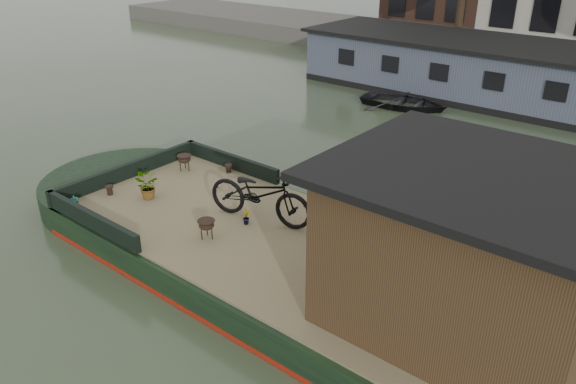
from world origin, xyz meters
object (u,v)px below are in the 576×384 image
Objects in this scene: bicycle at (260,194)px; cabin at (469,248)px; brazier_front at (207,229)px; dinghy at (404,99)px; brazier_rear at (185,163)px.

cabin is at bearing -108.25° from bicycle.
brazier_front reaches higher than dinghy.
brazier_rear is (-2.79, 1.88, 0.00)m from brazier_front.
bicycle is 0.71× the size of dinghy.
bicycle reaches higher than dinghy.
cabin is 10.38× the size of brazier_rear.
bicycle is at bearing 174.68° from cabin.
brazier_front is at bearing -170.67° from cabin.
cabin is 7.59m from brazier_rear.
brazier_rear reaches higher than brazier_front.
brazier_front is 0.12× the size of dinghy.
brazier_front is (-0.29, -1.17, -0.39)m from bicycle.
brazier_front is at bearing 153.08° from bicycle.
brazier_rear is 9.85m from dinghy.
cabin is 10.60× the size of brazier_front.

